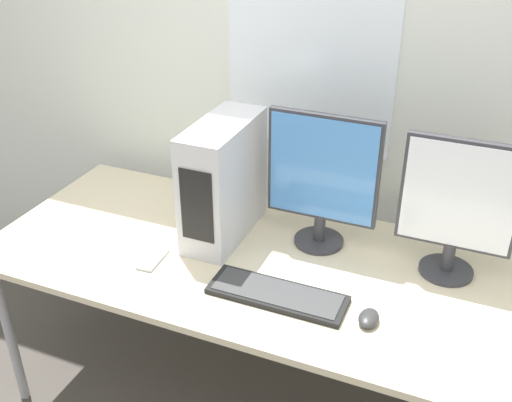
# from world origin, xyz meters

# --- Properties ---
(wall_back) EXTENTS (8.00, 0.07, 2.70)m
(wall_back) POSITION_xyz_m (-0.00, 1.04, 1.35)
(wall_back) COLOR silver
(wall_back) RESTS_ON ground_plane
(desk) EXTENTS (2.23, 0.91, 0.76)m
(desk) POSITION_xyz_m (0.00, 0.45, 0.72)
(desk) COLOR beige
(desk) RESTS_ON ground_plane
(pc_tower) EXTENTS (0.18, 0.45, 0.47)m
(pc_tower) POSITION_xyz_m (-0.26, 0.57, 1.00)
(pc_tower) COLOR silver
(pc_tower) RESTS_ON desk
(monitor_main) EXTENTS (0.43, 0.19, 0.54)m
(monitor_main) POSITION_xyz_m (0.11, 0.65, 1.05)
(monitor_main) COLOR #333338
(monitor_main) RESTS_ON desk
(monitor_right_near) EXTENTS (0.40, 0.19, 0.52)m
(monitor_right_near) POSITION_xyz_m (0.60, 0.64, 1.04)
(monitor_right_near) COLOR #333338
(monitor_right_near) RESTS_ON desk
(keyboard) EXTENTS (0.48, 0.16, 0.02)m
(keyboard) POSITION_xyz_m (0.08, 0.26, 0.77)
(keyboard) COLOR black
(keyboard) RESTS_ON desk
(mouse) EXTENTS (0.07, 0.10, 0.04)m
(mouse) POSITION_xyz_m (0.41, 0.26, 0.78)
(mouse) COLOR #2D2D2D
(mouse) RESTS_ON desk
(cell_phone) EXTENTS (0.07, 0.15, 0.01)m
(cell_phone) POSITION_xyz_m (-0.43, 0.29, 0.77)
(cell_phone) COLOR #99999E
(cell_phone) RESTS_ON desk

